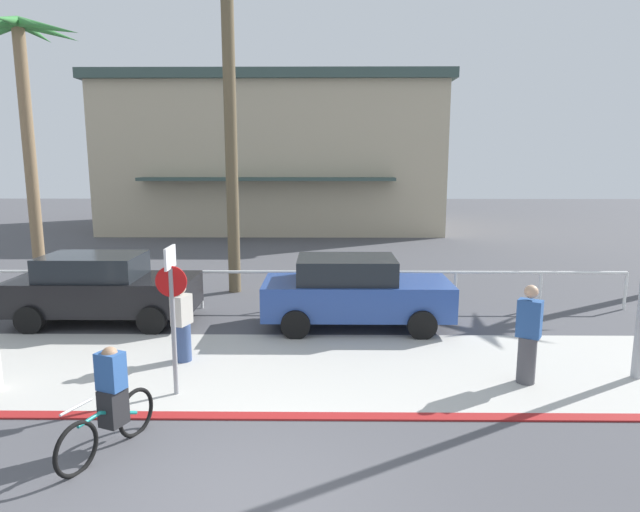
% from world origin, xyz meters
% --- Properties ---
extents(ground_plane, '(80.00, 80.00, 0.00)m').
position_xyz_m(ground_plane, '(0.00, 10.00, 0.00)').
color(ground_plane, '#4C4C51').
extents(sidewalk_strip, '(44.00, 4.00, 0.02)m').
position_xyz_m(sidewalk_strip, '(0.00, 4.20, 0.01)').
color(sidewalk_strip, beige).
rests_on(sidewalk_strip, ground).
extents(curb_paint, '(44.00, 0.24, 0.03)m').
position_xyz_m(curb_paint, '(0.00, 2.20, 0.01)').
color(curb_paint, maroon).
rests_on(curb_paint, ground).
extents(building_backdrop, '(18.68, 12.08, 8.36)m').
position_xyz_m(building_backdrop, '(-1.85, 27.33, 4.20)').
color(building_backdrop, '#BCAD8E').
rests_on(building_backdrop, ground).
extents(rail_fence, '(18.19, 0.08, 1.04)m').
position_xyz_m(rail_fence, '(0.00, 8.50, 0.83)').
color(rail_fence, white).
rests_on(rail_fence, ground).
extents(stop_sign_bike_lane, '(0.52, 0.56, 2.56)m').
position_xyz_m(stop_sign_bike_lane, '(-1.47, 3.00, 1.68)').
color(stop_sign_bike_lane, gray).
rests_on(stop_sign_bike_lane, ground).
extents(palm_tree_1, '(3.48, 3.18, 8.04)m').
position_xyz_m(palm_tree_1, '(-7.86, 10.93, 6.17)').
color(palm_tree_1, '#846B4C').
rests_on(palm_tree_1, ground).
extents(palm_tree_2, '(3.38, 3.28, 9.44)m').
position_xyz_m(palm_tree_2, '(-1.68, 10.36, 6.86)').
color(palm_tree_2, brown).
rests_on(palm_tree_2, ground).
extents(car_black_1, '(4.40, 2.02, 1.69)m').
position_xyz_m(car_black_1, '(-4.37, 7.17, 0.87)').
color(car_black_1, black).
rests_on(car_black_1, ground).
extents(car_blue_2, '(4.40, 2.02, 1.69)m').
position_xyz_m(car_blue_2, '(1.75, 6.88, 0.87)').
color(car_blue_2, '#284793').
rests_on(car_blue_2, ground).
extents(cyclist_teal_0, '(0.73, 1.71, 1.50)m').
position_xyz_m(cyclist_teal_0, '(-1.86, 1.21, 0.69)').
color(cyclist_teal_0, black).
rests_on(cyclist_teal_0, ground).
extents(pedestrian_0, '(0.48, 0.44, 1.81)m').
position_xyz_m(pedestrian_0, '(4.65, 3.55, 0.84)').
color(pedestrian_0, '#4C4C51').
rests_on(pedestrian_0, ground).
extents(pedestrian_1, '(0.41, 0.46, 1.60)m').
position_xyz_m(pedestrian_1, '(-1.75, 4.56, 0.73)').
color(pedestrian_1, '#384C7A').
rests_on(pedestrian_1, ground).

